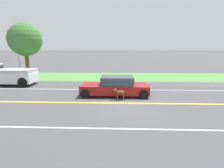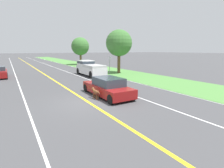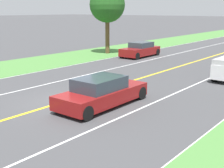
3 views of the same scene
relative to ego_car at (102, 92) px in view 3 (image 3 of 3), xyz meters
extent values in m
plane|color=#424244|center=(-1.85, -0.67, -0.64)|extent=(400.00, 400.00, 0.00)
cube|color=yellow|center=(-1.85, -0.67, -0.63)|extent=(0.18, 160.00, 0.01)
cube|color=white|center=(5.15, -0.67, -0.63)|extent=(0.14, 160.00, 0.01)
cube|color=white|center=(1.65, -0.67, -0.63)|extent=(0.10, 160.00, 0.01)
cube|color=white|center=(-5.35, -0.67, -0.63)|extent=(0.10, 160.00, 0.01)
cube|color=maroon|center=(0.00, 0.05, -0.15)|extent=(1.85, 4.76, 0.62)
cube|color=#2D3842|center=(0.00, -0.14, 0.45)|extent=(1.59, 2.29, 0.57)
cylinder|color=black|center=(0.84, 2.02, -0.32)|extent=(0.22, 0.63, 0.63)
cylinder|color=black|center=(0.84, -1.92, -0.32)|extent=(0.22, 0.63, 0.63)
cylinder|color=black|center=(-0.84, 2.02, -0.32)|extent=(0.22, 0.63, 0.63)
cylinder|color=black|center=(-0.84, -1.92, -0.32)|extent=(0.22, 0.63, 0.63)
ellipsoid|color=brown|center=(-1.13, -0.36, -0.13)|extent=(0.25, 0.60, 0.27)
cylinder|color=brown|center=(-1.08, -0.15, -0.45)|extent=(0.06, 0.06, 0.37)
cylinder|color=brown|center=(-1.04, -0.56, -0.45)|extent=(0.06, 0.06, 0.37)
cylinder|color=brown|center=(-1.22, -0.17, -0.45)|extent=(0.06, 0.06, 0.37)
cylinder|color=brown|center=(-1.17, -0.57, -0.45)|extent=(0.06, 0.06, 0.37)
cylinder|color=brown|center=(-1.15, -0.12, -0.03)|extent=(0.14, 0.17, 0.16)
sphere|color=brown|center=(-1.17, -0.01, 0.03)|extent=(0.22, 0.22, 0.20)
ellipsoid|color=#331E14|center=(-1.18, 0.12, 0.01)|extent=(0.10, 0.10, 0.08)
cone|color=#55301C|center=(-1.11, -0.02, 0.10)|extent=(0.07, 0.07, 0.09)
cone|color=#55301C|center=(-1.22, -0.03, 0.10)|extent=(0.07, 0.07, 0.09)
cylinder|color=brown|center=(-1.09, -0.74, -0.09)|extent=(0.07, 0.22, 0.22)
cylinder|color=black|center=(2.30, 8.05, -0.21)|extent=(0.22, 0.86, 0.86)
cube|color=maroon|center=(-7.16, 14.06, -0.11)|extent=(1.83, 4.37, 0.69)
cube|color=#2D3842|center=(-7.16, 14.23, 0.48)|extent=(1.58, 2.10, 0.49)
cylinder|color=black|center=(-7.99, 12.29, -0.31)|extent=(0.22, 0.65, 0.65)
cylinder|color=black|center=(-7.99, 15.82, -0.31)|extent=(0.22, 0.65, 0.65)
cylinder|color=black|center=(-6.33, 12.29, -0.31)|extent=(0.22, 0.65, 0.65)
cylinder|color=black|center=(-6.33, 15.82, -0.31)|extent=(0.22, 0.65, 0.65)
cylinder|color=brown|center=(-10.92, 13.80, 1.20)|extent=(0.42, 0.42, 3.67)
sphere|color=#23561E|center=(-10.92, 13.80, 4.17)|extent=(3.48, 3.48, 3.48)
camera|label=1|loc=(-12.22, -0.23, 2.75)|focal=28.00mm
camera|label=2|loc=(-6.06, -10.82, 2.66)|focal=28.00mm
camera|label=3|loc=(8.95, -10.53, 3.70)|focal=50.00mm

